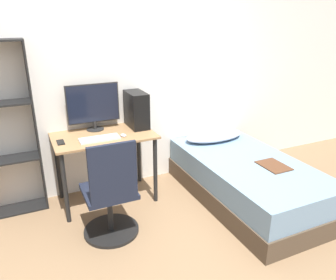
% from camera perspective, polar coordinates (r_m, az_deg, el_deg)
% --- Properties ---
extents(ground_plane, '(14.00, 14.00, 0.00)m').
position_cam_1_polar(ground_plane, '(2.95, 1.94, -19.47)').
color(ground_plane, '#846647').
extents(wall_back, '(8.00, 0.05, 2.50)m').
position_cam_1_polar(wall_back, '(3.70, -8.39, 10.33)').
color(wall_back, silver).
rests_on(wall_back, ground_plane).
extents(desk, '(1.03, 0.61, 0.76)m').
position_cam_1_polar(desk, '(3.49, -11.01, -0.98)').
color(desk, '#997047').
rests_on(desk, ground_plane).
extents(office_chair, '(0.51, 0.51, 0.96)m').
position_cam_1_polar(office_chair, '(3.01, -9.90, -10.36)').
color(office_chair, black).
rests_on(office_chair, ground_plane).
extents(bed, '(1.00, 1.87, 0.47)m').
position_cam_1_polar(bed, '(3.70, 13.48, -6.77)').
color(bed, '#4C3D2D').
rests_on(bed, ground_plane).
extents(pillow, '(0.76, 0.36, 0.11)m').
position_cam_1_polar(pillow, '(4.09, 8.06, 0.78)').
color(pillow, '#B2B7C6').
rests_on(pillow, bed).
extents(magazine, '(0.24, 0.32, 0.01)m').
position_cam_1_polar(magazine, '(3.53, 17.92, -4.28)').
color(magazine, '#56331E').
rests_on(magazine, bed).
extents(monitor, '(0.55, 0.19, 0.50)m').
position_cam_1_polar(monitor, '(3.55, -12.88, 5.91)').
color(monitor, black).
rests_on(monitor, desk).
extents(keyboard, '(0.39, 0.15, 0.02)m').
position_cam_1_polar(keyboard, '(3.31, -11.85, 0.23)').
color(keyboard, silver).
rests_on(keyboard, desk).
extents(pc_tower, '(0.18, 0.35, 0.39)m').
position_cam_1_polar(pc_tower, '(3.59, -5.51, 5.29)').
color(pc_tower, black).
rests_on(pc_tower, desk).
extents(mouse, '(0.06, 0.09, 0.02)m').
position_cam_1_polar(mouse, '(3.37, -7.78, 0.85)').
color(mouse, silver).
rests_on(mouse, desk).
extents(phone, '(0.07, 0.14, 0.01)m').
position_cam_1_polar(phone, '(3.33, -18.21, -0.38)').
color(phone, black).
rests_on(phone, desk).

